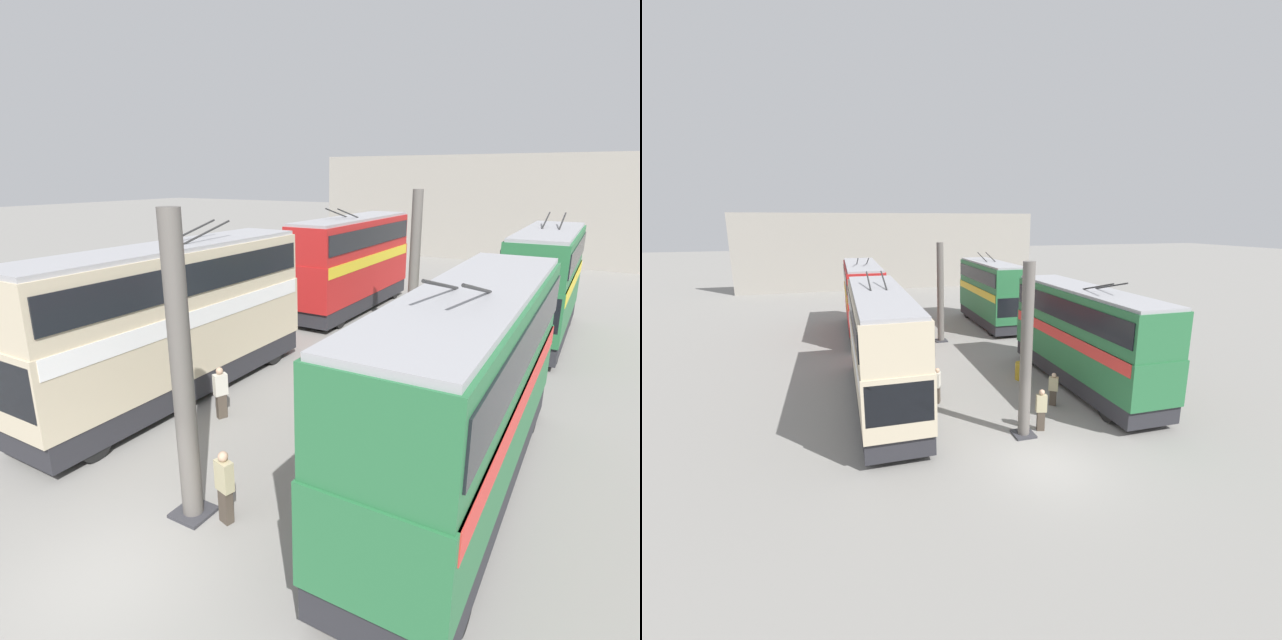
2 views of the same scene
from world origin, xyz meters
TOP-DOWN VIEW (x-y plane):
  - ground_plane at (0.00, 0.00)m, footprint 240.00×240.00m
  - depot_back_wall at (40.99, 0.00)m, footprint 0.50×36.00m
  - support_column_near at (2.22, 0.00)m, footprint 0.83×0.83m
  - support_column_far at (16.24, 0.00)m, footprint 0.83×0.83m
  - bus_left_near at (6.15, -4.96)m, footprint 10.86×2.54m
  - bus_left_far at (19.81, -4.96)m, footprint 9.11×2.54m
  - bus_right_near at (6.78, 4.96)m, footprint 11.30×2.54m
  - bus_right_mid at (20.11, 4.96)m, footprint 10.29×2.54m
  - person_by_right_row at (6.16, 2.57)m, footprint 0.48×0.40m
  - person_aisle_foreground at (2.40, -0.83)m, footprint 0.34×0.47m
  - person_by_left_row at (4.43, -2.45)m, footprint 0.44×0.48m
  - oil_drum at (7.85, -2.37)m, footprint 0.66×0.66m

SIDE VIEW (x-z plane):
  - ground_plane at x=0.00m, z-range 0.00..0.00m
  - oil_drum at x=7.85m, z-range 0.00..0.94m
  - person_by_left_row at x=4.43m, z-range 0.04..1.60m
  - person_by_right_row at x=6.16m, z-range 0.05..1.75m
  - person_aisle_foreground at x=2.40m, z-range 0.05..1.81m
  - bus_left_near at x=6.15m, z-range 0.04..5.71m
  - bus_left_far at x=19.81m, z-range 0.03..5.74m
  - bus_right_mid at x=20.11m, z-range 0.05..5.87m
  - bus_right_near at x=6.78m, z-range 0.05..5.92m
  - support_column_near at x=2.22m, z-range -0.12..6.72m
  - support_column_far at x=16.24m, z-range -0.12..6.72m
  - depot_back_wall at x=40.99m, z-range 0.00..9.12m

